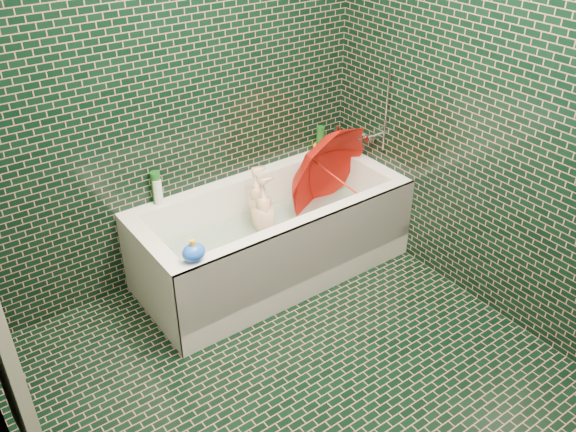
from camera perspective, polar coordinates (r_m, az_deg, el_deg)
floor at (r=3.21m, az=2.53°, el=-16.84°), size 2.80×2.80×0.00m
wall_back at (r=3.51m, az=-11.51°, el=11.99°), size 2.80×0.00×2.80m
wall_right at (r=3.32m, az=21.26°, el=9.25°), size 0.00×2.80×2.80m
bathtub at (r=3.88m, az=-1.35°, el=-2.64°), size 1.70×0.75×0.55m
bath_mat at (r=3.92m, az=-1.48°, el=-3.19°), size 1.35×0.47×0.01m
water at (r=3.84m, az=-1.51°, el=-1.43°), size 1.48×0.53×0.00m
faucet at (r=4.06m, az=8.04°, el=7.83°), size 0.18×0.19×0.55m
child at (r=3.86m, az=-2.13°, el=-1.11°), size 0.84×0.52×0.22m
umbrella at (r=3.92m, az=4.98°, el=3.25°), size 0.96×0.87×0.98m
soap_bottle_a at (r=4.36m, az=4.26°, el=6.58°), size 0.14×0.14×0.27m
soap_bottle_b at (r=4.30m, az=4.05°, el=6.22°), size 0.12×0.12×0.20m
soap_bottle_c at (r=4.34m, az=4.13°, el=6.47°), size 0.15×0.15×0.16m
bottle_right_tall at (r=4.20m, az=3.05°, el=7.10°), size 0.07×0.07×0.20m
bottle_right_pump at (r=4.29m, az=4.62°, el=7.40°), size 0.06×0.06×0.18m
bottle_left_tall at (r=3.68m, az=-12.20°, el=2.61°), size 0.06×0.06×0.20m
bottle_left_short at (r=3.68m, az=-12.06°, el=2.21°), size 0.06×0.06×0.16m
rubber_duck at (r=4.27m, az=3.00°, el=6.69°), size 0.12×0.10×0.09m
bath_toy at (r=3.16m, az=-8.82°, el=-3.37°), size 0.15×0.14×0.12m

